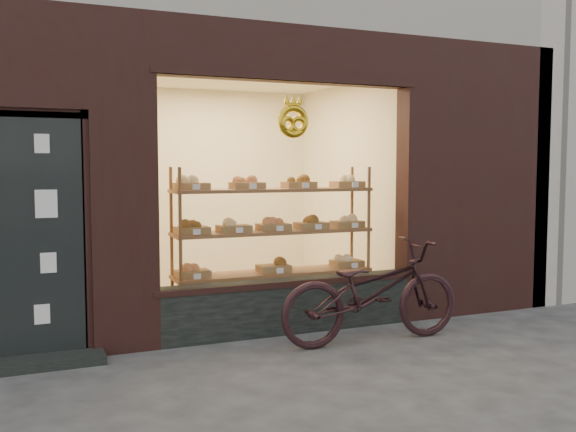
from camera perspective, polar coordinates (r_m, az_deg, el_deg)
name	(u,v)px	position (r m, az deg, el deg)	size (l,w,h in m)	color
ground	(350,410)	(4.71, 5.50, -16.83)	(90.00, 90.00, 0.00)	#373737
display_shelf	(274,243)	(6.94, -1.29, -2.44)	(2.20, 0.45, 1.70)	brown
bicycle	(372,292)	(6.30, 7.46, -6.68)	(0.66, 1.89, 0.99)	black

